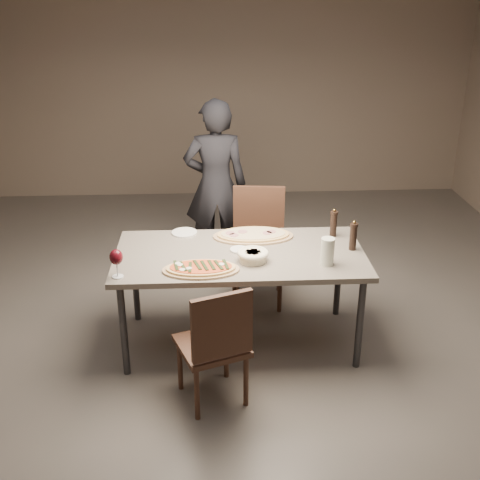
{
  "coord_description": "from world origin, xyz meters",
  "views": [
    {
      "loc": [
        -0.21,
        -3.94,
        2.57
      ],
      "look_at": [
        0.0,
        0.0,
        0.85
      ],
      "focal_mm": 45.0,
      "sensor_mm": 36.0,
      "label": 1
    }
  ],
  "objects_px": {
    "zucchini_pizza": "(201,269)",
    "diner": "(216,185)",
    "pepper_mill_left": "(353,236)",
    "ham_pizza": "(253,235)",
    "chair_near": "(216,341)",
    "chair_far": "(258,238)",
    "carafe": "(327,252)",
    "dining_table": "(240,260)",
    "bread_basket": "(253,255)"
  },
  "relations": [
    {
      "from": "zucchini_pizza",
      "to": "pepper_mill_left",
      "type": "distance_m",
      "value": 1.15
    },
    {
      "from": "zucchini_pizza",
      "to": "chair_far",
      "type": "height_order",
      "value": "chair_far"
    },
    {
      "from": "zucchini_pizza",
      "to": "dining_table",
      "type": "bearing_deg",
      "value": 58.53
    },
    {
      "from": "chair_far",
      "to": "pepper_mill_left",
      "type": "bearing_deg",
      "value": 136.95
    },
    {
      "from": "dining_table",
      "to": "bread_basket",
      "type": "distance_m",
      "value": 0.2
    },
    {
      "from": "chair_near",
      "to": "diner",
      "type": "relative_size",
      "value": 0.54
    },
    {
      "from": "pepper_mill_left",
      "to": "carafe",
      "type": "xyz_separation_m",
      "value": [
        -0.23,
        -0.24,
        -0.01
      ]
    },
    {
      "from": "diner",
      "to": "ham_pizza",
      "type": "bearing_deg",
      "value": 102.73
    },
    {
      "from": "chair_far",
      "to": "diner",
      "type": "distance_m",
      "value": 0.78
    },
    {
      "from": "carafe",
      "to": "chair_near",
      "type": "height_order",
      "value": "carafe"
    },
    {
      "from": "dining_table",
      "to": "ham_pizza",
      "type": "relative_size",
      "value": 2.93
    },
    {
      "from": "ham_pizza",
      "to": "bread_basket",
      "type": "distance_m",
      "value": 0.43
    },
    {
      "from": "bread_basket",
      "to": "pepper_mill_left",
      "type": "relative_size",
      "value": 0.98
    },
    {
      "from": "ham_pizza",
      "to": "diner",
      "type": "relative_size",
      "value": 0.38
    },
    {
      "from": "carafe",
      "to": "chair_far",
      "type": "relative_size",
      "value": 0.2
    },
    {
      "from": "ham_pizza",
      "to": "pepper_mill_left",
      "type": "distance_m",
      "value": 0.76
    },
    {
      "from": "bread_basket",
      "to": "diner",
      "type": "xyz_separation_m",
      "value": [
        -0.24,
        1.53,
        0.01
      ]
    },
    {
      "from": "zucchini_pizza",
      "to": "pepper_mill_left",
      "type": "xyz_separation_m",
      "value": [
        1.1,
        0.29,
        0.09
      ]
    },
    {
      "from": "bread_basket",
      "to": "chair_near",
      "type": "bearing_deg",
      "value": -114.59
    },
    {
      "from": "bread_basket",
      "to": "carafe",
      "type": "xyz_separation_m",
      "value": [
        0.51,
        -0.08,
        0.05
      ]
    },
    {
      "from": "zucchini_pizza",
      "to": "bread_basket",
      "type": "height_order",
      "value": "bread_basket"
    },
    {
      "from": "diner",
      "to": "bread_basket",
      "type": "bearing_deg",
      "value": 97.75
    },
    {
      "from": "pepper_mill_left",
      "to": "dining_table",
      "type": "bearing_deg",
      "value": -179.04
    },
    {
      "from": "ham_pizza",
      "to": "bread_basket",
      "type": "bearing_deg",
      "value": -113.49
    },
    {
      "from": "pepper_mill_left",
      "to": "chair_near",
      "type": "relative_size",
      "value": 0.26
    },
    {
      "from": "ham_pizza",
      "to": "diner",
      "type": "bearing_deg",
      "value": 84.76
    },
    {
      "from": "dining_table",
      "to": "carafe",
      "type": "xyz_separation_m",
      "value": [
        0.59,
        -0.22,
        0.15
      ]
    },
    {
      "from": "zucchini_pizza",
      "to": "bread_basket",
      "type": "bearing_deg",
      "value": 33.89
    },
    {
      "from": "chair_near",
      "to": "chair_far",
      "type": "distance_m",
      "value": 1.52
    },
    {
      "from": "ham_pizza",
      "to": "chair_near",
      "type": "xyz_separation_m",
      "value": [
        -0.3,
        -1.02,
        -0.28
      ]
    },
    {
      "from": "bread_basket",
      "to": "carafe",
      "type": "height_order",
      "value": "carafe"
    },
    {
      "from": "dining_table",
      "to": "diner",
      "type": "bearing_deg",
      "value": 96.4
    },
    {
      "from": "zucchini_pizza",
      "to": "carafe",
      "type": "distance_m",
      "value": 0.88
    },
    {
      "from": "zucchini_pizza",
      "to": "pepper_mill_left",
      "type": "relative_size",
      "value": 2.32
    },
    {
      "from": "bread_basket",
      "to": "carafe",
      "type": "distance_m",
      "value": 0.52
    },
    {
      "from": "ham_pizza",
      "to": "diner",
      "type": "height_order",
      "value": "diner"
    },
    {
      "from": "pepper_mill_left",
      "to": "chair_far",
      "type": "distance_m",
      "value": 1.0
    },
    {
      "from": "ham_pizza",
      "to": "chair_far",
      "type": "distance_m",
      "value": 0.51
    },
    {
      "from": "zucchini_pizza",
      "to": "diner",
      "type": "xyz_separation_m",
      "value": [
        0.13,
        1.66,
        0.04
      ]
    },
    {
      "from": "bread_basket",
      "to": "carafe",
      "type": "relative_size",
      "value": 1.13
    },
    {
      "from": "ham_pizza",
      "to": "chair_near",
      "type": "height_order",
      "value": "chair_near"
    },
    {
      "from": "chair_near",
      "to": "chair_far",
      "type": "relative_size",
      "value": 0.89
    },
    {
      "from": "zucchini_pizza",
      "to": "carafe",
      "type": "height_order",
      "value": "carafe"
    },
    {
      "from": "chair_near",
      "to": "dining_table",
      "type": "bearing_deg",
      "value": 55.08
    },
    {
      "from": "carafe",
      "to": "diner",
      "type": "relative_size",
      "value": 0.12
    },
    {
      "from": "zucchini_pizza",
      "to": "chair_near",
      "type": "distance_m",
      "value": 0.55
    },
    {
      "from": "dining_table",
      "to": "carafe",
      "type": "height_order",
      "value": "carafe"
    },
    {
      "from": "chair_far",
      "to": "chair_near",
      "type": "bearing_deg",
      "value": 81.11
    },
    {
      "from": "zucchini_pizza",
      "to": "ham_pizza",
      "type": "distance_m",
      "value": 0.69
    },
    {
      "from": "zucchini_pizza",
      "to": "carafe",
      "type": "relative_size",
      "value": 2.68
    }
  ]
}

